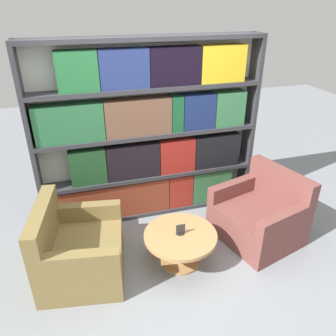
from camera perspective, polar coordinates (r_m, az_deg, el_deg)
ground_plane at (r=3.74m, az=1.89°, el=-17.34°), size 14.00×14.00×0.00m
bookshelf at (r=4.12m, az=-3.15°, el=5.58°), size 2.80×0.30×2.28m
armchair_left at (r=3.65m, az=-15.37°, el=-13.78°), size 0.96×1.04×0.84m
armchair_right at (r=4.16m, az=15.65°, el=-8.07°), size 1.03×1.10×0.84m
coffee_table at (r=3.65m, az=2.15°, el=-12.76°), size 0.79×0.79×0.39m
table_sign at (r=3.54m, az=2.20°, el=-10.78°), size 0.10×0.06×0.12m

